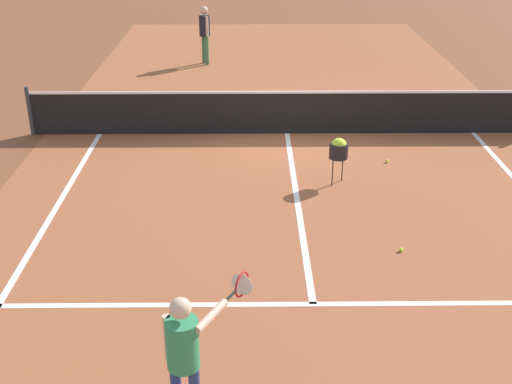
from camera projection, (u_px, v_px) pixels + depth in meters
The scene contains 11 objects.
ground_plane at pixel (287, 133), 14.24m from camera, with size 60.00×60.00×0.00m, color brown.
court_surface_inbounds at pixel (287, 133), 14.24m from camera, with size 10.62×24.40×0.00m, color #9E5433.
line_sideline_left at pixel (9, 286), 8.84m from camera, with size 0.10×11.89×0.01m, color white.
line_service_near at pixel (313, 304), 8.46m from camera, with size 8.22×0.10×0.01m, color white.
line_center_service at pixel (297, 197), 11.35m from camera, with size 0.10×6.40×0.01m, color white.
net at pixel (287, 112), 14.03m from camera, with size 11.22×0.09×1.07m.
player_near at pixel (185, 348), 6.20m from camera, with size 0.86×0.97×1.53m.
player_far at pixel (205, 29), 19.27m from camera, with size 0.32×0.38×1.71m.
ball_hopper at pixel (339, 149), 11.59m from camera, with size 0.34×0.34×0.87m.
tennis_ball_near_net at pixel (387, 161), 12.74m from camera, with size 0.07×0.07×0.07m, color #CCE033.
tennis_ball_mid_court at pixel (401, 250), 9.66m from camera, with size 0.07×0.07×0.07m, color #CCE033.
Camera 1 is at (-0.82, -13.40, 4.97)m, focal length 45.49 mm.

